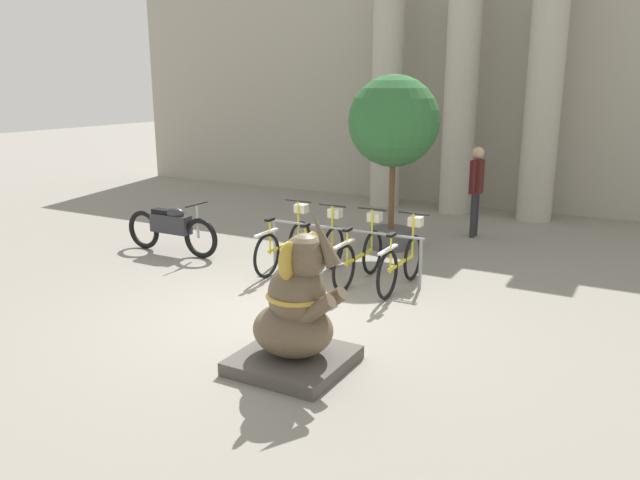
{
  "coord_description": "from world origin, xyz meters",
  "views": [
    {
      "loc": [
        4.14,
        -6.28,
        2.93
      ],
      "look_at": [
        0.46,
        0.34,
        1.0
      ],
      "focal_mm": 35.0,
      "sensor_mm": 36.0,
      "label": 1
    }
  ],
  "objects_px": {
    "bicycle_0": "(285,244)",
    "potted_tree": "(394,127)",
    "elephant_statue": "(296,316)",
    "bicycle_1": "(319,250)",
    "motorcycle": "(171,228)",
    "bicycle_3": "(402,261)",
    "person_pedestrian": "(476,183)",
    "bicycle_2": "(360,255)"
  },
  "relations": [
    {
      "from": "bicycle_1",
      "to": "bicycle_3",
      "type": "relative_size",
      "value": 1.0
    },
    {
      "from": "bicycle_0",
      "to": "bicycle_2",
      "type": "distance_m",
      "value": 1.33
    },
    {
      "from": "potted_tree",
      "to": "bicycle_1",
      "type": "bearing_deg",
      "value": -98.02
    },
    {
      "from": "bicycle_3",
      "to": "person_pedestrian",
      "type": "relative_size",
      "value": 0.96
    },
    {
      "from": "person_pedestrian",
      "to": "bicycle_2",
      "type": "bearing_deg",
      "value": -101.28
    },
    {
      "from": "bicycle_1",
      "to": "bicycle_3",
      "type": "xyz_separation_m",
      "value": [
        1.33,
        0.06,
        0.0
      ]
    },
    {
      "from": "bicycle_1",
      "to": "person_pedestrian",
      "type": "distance_m",
      "value": 3.97
    },
    {
      "from": "bicycle_0",
      "to": "potted_tree",
      "type": "distance_m",
      "value": 2.86
    },
    {
      "from": "elephant_statue",
      "to": "person_pedestrian",
      "type": "relative_size",
      "value": 0.99
    },
    {
      "from": "person_pedestrian",
      "to": "bicycle_0",
      "type": "bearing_deg",
      "value": -119.72
    },
    {
      "from": "potted_tree",
      "to": "elephant_statue",
      "type": "bearing_deg",
      "value": -78.15
    },
    {
      "from": "bicycle_1",
      "to": "bicycle_0",
      "type": "bearing_deg",
      "value": 174.18
    },
    {
      "from": "bicycle_0",
      "to": "bicycle_1",
      "type": "height_order",
      "value": "same"
    },
    {
      "from": "bicycle_1",
      "to": "motorcycle",
      "type": "height_order",
      "value": "bicycle_1"
    },
    {
      "from": "bicycle_3",
      "to": "bicycle_2",
      "type": "bearing_deg",
      "value": -179.36
    },
    {
      "from": "bicycle_1",
      "to": "motorcycle",
      "type": "distance_m",
      "value": 2.9
    },
    {
      "from": "bicycle_1",
      "to": "motorcycle",
      "type": "xyz_separation_m",
      "value": [
        -2.9,
        -0.1,
        0.05
      ]
    },
    {
      "from": "elephant_statue",
      "to": "potted_tree",
      "type": "distance_m",
      "value": 5.38
    },
    {
      "from": "bicycle_1",
      "to": "motorcycle",
      "type": "relative_size",
      "value": 0.84
    },
    {
      "from": "motorcycle",
      "to": "bicycle_1",
      "type": "bearing_deg",
      "value": 2.0
    },
    {
      "from": "bicycle_0",
      "to": "bicycle_2",
      "type": "height_order",
      "value": "same"
    },
    {
      "from": "person_pedestrian",
      "to": "potted_tree",
      "type": "bearing_deg",
      "value": -125.07
    },
    {
      "from": "motorcycle",
      "to": "person_pedestrian",
      "type": "height_order",
      "value": "person_pedestrian"
    },
    {
      "from": "bicycle_3",
      "to": "potted_tree",
      "type": "relative_size",
      "value": 0.55
    },
    {
      "from": "bicycle_0",
      "to": "elephant_statue",
      "type": "relative_size",
      "value": 0.97
    },
    {
      "from": "bicycle_1",
      "to": "bicycle_2",
      "type": "distance_m",
      "value": 0.67
    },
    {
      "from": "elephant_statue",
      "to": "motorcycle",
      "type": "xyz_separation_m",
      "value": [
        -4.25,
        2.82,
        -0.12
      ]
    },
    {
      "from": "potted_tree",
      "to": "bicycle_3",
      "type": "bearing_deg",
      "value": -63.33
    },
    {
      "from": "person_pedestrian",
      "to": "motorcycle",
      "type": "bearing_deg",
      "value": -138.65
    },
    {
      "from": "motorcycle",
      "to": "person_pedestrian",
      "type": "bearing_deg",
      "value": 41.35
    },
    {
      "from": "elephant_statue",
      "to": "bicycle_0",
      "type": "bearing_deg",
      "value": 124.06
    },
    {
      "from": "bicycle_2",
      "to": "motorcycle",
      "type": "height_order",
      "value": "bicycle_2"
    },
    {
      "from": "elephant_statue",
      "to": "motorcycle",
      "type": "relative_size",
      "value": 0.86
    },
    {
      "from": "bicycle_0",
      "to": "elephant_statue",
      "type": "height_order",
      "value": "elephant_statue"
    },
    {
      "from": "bicycle_3",
      "to": "potted_tree",
      "type": "height_order",
      "value": "potted_tree"
    },
    {
      "from": "bicycle_1",
      "to": "elephant_statue",
      "type": "distance_m",
      "value": 3.23
    },
    {
      "from": "bicycle_1",
      "to": "elephant_statue",
      "type": "xyz_separation_m",
      "value": [
        1.36,
        -2.92,
        0.17
      ]
    },
    {
      "from": "person_pedestrian",
      "to": "elephant_statue",
      "type": "bearing_deg",
      "value": -90.29
    },
    {
      "from": "bicycle_1",
      "to": "bicycle_2",
      "type": "height_order",
      "value": "same"
    },
    {
      "from": "bicycle_0",
      "to": "elephant_statue",
      "type": "bearing_deg",
      "value": -55.94
    },
    {
      "from": "bicycle_0",
      "to": "potted_tree",
      "type": "height_order",
      "value": "potted_tree"
    },
    {
      "from": "bicycle_0",
      "to": "bicycle_3",
      "type": "height_order",
      "value": "same"
    }
  ]
}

